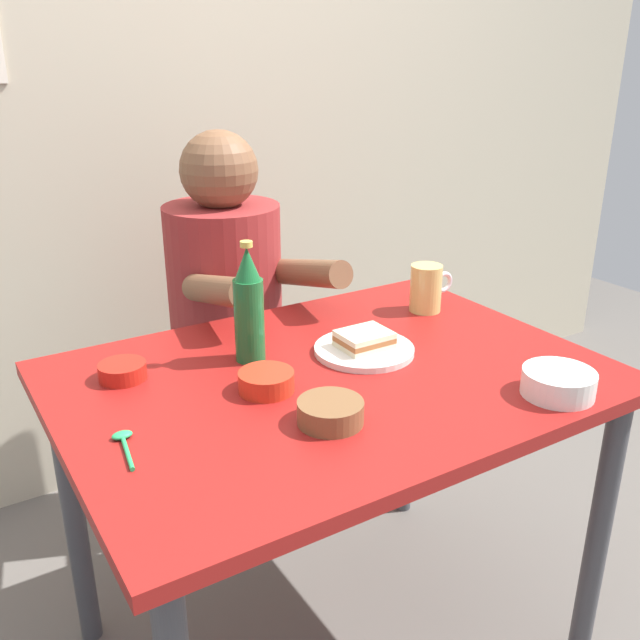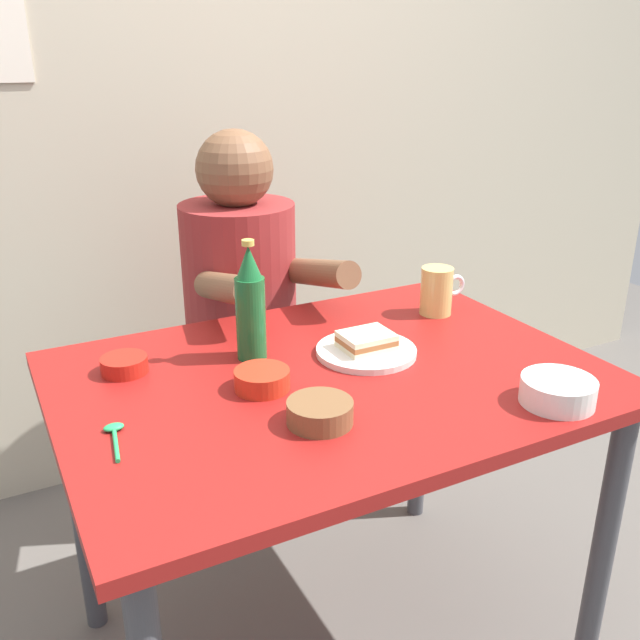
# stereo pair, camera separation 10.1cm
# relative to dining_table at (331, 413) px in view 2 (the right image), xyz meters

# --- Properties ---
(wall_back) EXTENTS (4.40, 0.09, 2.60)m
(wall_back) POSITION_rel_dining_table_xyz_m (-0.00, 1.05, 0.65)
(wall_back) COLOR #BCB299
(wall_back) RESTS_ON ground
(dining_table) EXTENTS (1.10, 0.80, 0.74)m
(dining_table) POSITION_rel_dining_table_xyz_m (0.00, 0.00, 0.00)
(dining_table) COLOR maroon
(dining_table) RESTS_ON ground
(stool) EXTENTS (0.34, 0.34, 0.45)m
(stool) POSITION_rel_dining_table_xyz_m (0.04, 0.63, -0.30)
(stool) COLOR #4C4C51
(stool) RESTS_ON ground
(person_seated) EXTENTS (0.33, 0.56, 0.72)m
(person_seated) POSITION_rel_dining_table_xyz_m (0.04, 0.62, 0.12)
(person_seated) COLOR maroon
(person_seated) RESTS_ON stool
(plate_orange) EXTENTS (0.22, 0.22, 0.01)m
(plate_orange) POSITION_rel_dining_table_xyz_m (0.11, 0.05, 0.10)
(plate_orange) COLOR silver
(plate_orange) RESTS_ON dining_table
(sandwich) EXTENTS (0.11, 0.09, 0.04)m
(sandwich) POSITION_rel_dining_table_xyz_m (0.11, 0.05, 0.13)
(sandwich) COLOR beige
(sandwich) RESTS_ON plate_orange
(beer_mug) EXTENTS (0.13, 0.08, 0.12)m
(beer_mug) POSITION_rel_dining_table_xyz_m (0.40, 0.18, 0.15)
(beer_mug) COLOR #D1BC66
(beer_mug) RESTS_ON dining_table
(beer_bottle) EXTENTS (0.06, 0.06, 0.26)m
(beer_bottle) POSITION_rel_dining_table_xyz_m (-0.11, 0.15, 0.21)
(beer_bottle) COLOR #19602D
(beer_bottle) RESTS_ON dining_table
(condiment_bowl_brown) EXTENTS (0.12, 0.12, 0.04)m
(condiment_bowl_brown) POSITION_rel_dining_table_xyz_m (-0.11, -0.17, 0.12)
(condiment_bowl_brown) COLOR brown
(condiment_bowl_brown) RESTS_ON dining_table
(sauce_bowl_chili) EXTENTS (0.11, 0.11, 0.04)m
(sauce_bowl_chili) POSITION_rel_dining_table_xyz_m (-0.15, -0.00, 0.12)
(sauce_bowl_chili) COLOR red
(sauce_bowl_chili) RESTS_ON dining_table
(rice_bowl_white) EXTENTS (0.14, 0.14, 0.05)m
(rice_bowl_white) POSITION_rel_dining_table_xyz_m (0.32, -0.31, 0.12)
(rice_bowl_white) COLOR silver
(rice_bowl_white) RESTS_ON dining_table
(sambal_bowl_red) EXTENTS (0.10, 0.10, 0.03)m
(sambal_bowl_red) POSITION_rel_dining_table_xyz_m (-0.38, 0.20, 0.11)
(sambal_bowl_red) COLOR #B21E14
(sambal_bowl_red) RESTS_ON dining_table
(spoon) EXTENTS (0.04, 0.12, 0.01)m
(spoon) POSITION_rel_dining_table_xyz_m (-0.45, -0.05, 0.10)
(spoon) COLOR #26A559
(spoon) RESTS_ON dining_table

